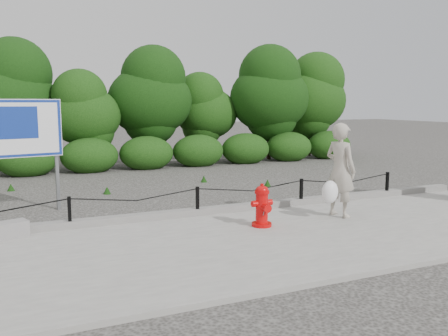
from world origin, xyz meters
TOP-DOWN VIEW (x-y plane):
  - ground at (0.00, 0.00)m, footprint 90.00×90.00m
  - sidewalk at (0.00, -2.00)m, footprint 14.00×4.00m
  - curb at (0.00, 0.05)m, footprint 14.00×0.22m
  - chain_barrier at (0.00, 0.00)m, footprint 10.06×0.06m
  - treeline at (1.06, 8.95)m, footprint 20.45×3.72m
  - fire_hydrant at (0.80, -1.27)m, footprint 0.42×0.43m
  - pedestrian at (2.60, -1.21)m, footprint 0.83×0.78m
  - concrete_block at (-3.65, -0.25)m, footprint 0.93×0.59m
  - advertising_sign at (-3.15, 1.96)m, footprint 1.52×0.35m

SIDE VIEW (x-z plane):
  - ground at x=0.00m, z-range 0.00..0.00m
  - sidewalk at x=0.00m, z-range 0.00..0.08m
  - curb at x=0.00m, z-range 0.08..0.22m
  - concrete_block at x=-3.65m, z-range 0.08..0.36m
  - chain_barrier at x=0.00m, z-range 0.16..0.76m
  - fire_hydrant at x=0.80m, z-range 0.06..0.87m
  - pedestrian at x=2.60m, z-range 0.05..1.95m
  - advertising_sign at x=-3.15m, z-range 0.50..2.95m
  - treeline at x=1.06m, z-range 0.21..4.84m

